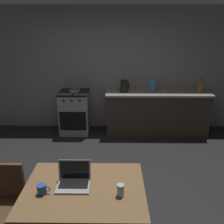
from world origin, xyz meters
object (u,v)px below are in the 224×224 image
object	(u,v)px
stove_oven	(75,112)
drinking_glass	(121,190)
frying_pan	(75,91)
chair	(5,201)
laptop	(74,181)
dining_table	(84,194)
coffee_mug	(42,189)
cereal_box	(152,86)
electric_kettle	(124,86)
bottle	(200,86)

from	to	relation	value
stove_oven	drinking_glass	xyz separation A→B (m)	(0.91, -3.07, 0.35)
frying_pan	stove_oven	bearing A→B (deg)	128.04
chair	laptop	xyz separation A→B (m)	(0.75, -0.05, 0.29)
dining_table	coffee_mug	bearing A→B (deg)	-166.77
coffee_mug	cereal_box	xyz separation A→B (m)	(1.44, 3.07, 0.24)
stove_oven	cereal_box	bearing A→B (deg)	0.79
dining_table	laptop	distance (m)	0.16
frying_pan	drinking_glass	bearing A→B (deg)	-73.66
laptop	chair	bearing A→B (deg)	164.80
chair	drinking_glass	distance (m)	1.25
frying_pan	dining_table	bearing A→B (deg)	-79.52
dining_table	electric_kettle	size ratio (longest dim) A/B	4.72
stove_oven	cereal_box	size ratio (longest dim) A/B	3.63
stove_oven	bottle	distance (m)	2.66
drinking_glass	cereal_box	world-z (taller)	cereal_box
electric_kettle	frying_pan	bearing A→B (deg)	-178.37
electric_kettle	cereal_box	size ratio (longest dim) A/B	0.99
bottle	frying_pan	world-z (taller)	bottle
bottle	frying_pan	bearing A→B (deg)	179.54
chair	electric_kettle	distance (m)	3.20
dining_table	chair	distance (m)	0.87
electric_kettle	cereal_box	bearing A→B (deg)	2.00
bottle	electric_kettle	bearing A→B (deg)	178.15
chair	bottle	distance (m)	4.06
coffee_mug	drinking_glass	xyz separation A→B (m)	(0.73, -0.02, 0.01)
bottle	coffee_mug	world-z (taller)	bottle
stove_oven	dining_table	distance (m)	3.02
electric_kettle	drinking_glass	world-z (taller)	electric_kettle
chair	coffee_mug	xyz separation A→B (m)	(0.47, -0.19, 0.29)
coffee_mug	stove_oven	bearing A→B (deg)	93.46
laptop	stove_oven	bearing A→B (deg)	87.93
stove_oven	chair	distance (m)	2.87
stove_oven	chair	size ratio (longest dim) A/B	1.03
dining_table	drinking_glass	world-z (taller)	drinking_glass
dining_table	bottle	xyz separation A→B (m)	(2.03, 2.91, 0.37)
laptop	cereal_box	size ratio (longest dim) A/B	1.28
chair	frying_pan	distance (m)	2.88
chair	frying_pan	bearing A→B (deg)	83.53
electric_kettle	cereal_box	distance (m)	0.57
dining_table	stove_oven	bearing A→B (deg)	100.78
chair	coffee_mug	size ratio (longest dim) A/B	7.07
dining_table	frying_pan	distance (m)	2.99
dining_table	electric_kettle	bearing A→B (deg)	80.66
dining_table	drinking_glass	size ratio (longest dim) A/B	9.95
stove_oven	laptop	size ratio (longest dim) A/B	2.84
electric_kettle	laptop	bearing A→B (deg)	-101.45
laptop	bottle	world-z (taller)	bottle
cereal_box	dining_table	bearing A→B (deg)	-109.56
frying_pan	drinking_glass	world-z (taller)	frying_pan
cereal_box	frying_pan	bearing A→B (deg)	-178.23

